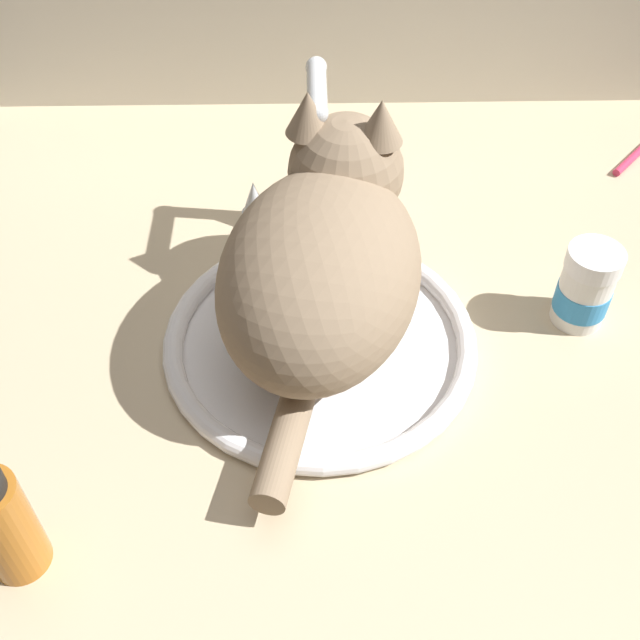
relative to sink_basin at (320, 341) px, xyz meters
The scene contains 6 objects.
countertop 7.01cm from the sink_basin, 65.31° to the left, with size 108.21×81.25×3.00cm, color #CCB793.
sink_basin is the anchor object (origin of this frame).
faucet 20.69cm from the sink_basin, 90.00° to the left, with size 17.93×11.59×21.30cm.
cat 10.16cm from the sink_basin, 76.82° to the left, with size 24.40×37.61×20.63cm.
pill_bottle 27.76cm from the sink_basin, ahead, with size 5.70×5.70×9.36cm.
amber_bottle 34.18cm from the sink_basin, 137.55° to the right, with size 4.83×4.83×12.52cm.
Camera 1 is at (-3.75, -58.54, 63.10)cm, focal length 43.48 mm.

